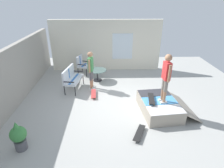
# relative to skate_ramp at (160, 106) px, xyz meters

# --- Properties ---
(ground_plane) EXTENTS (12.00, 12.00, 0.10)m
(ground_plane) POSITION_rel_skate_ramp_xyz_m (0.60, 1.46, -0.29)
(ground_plane) COLOR #A8A8A3
(back_wall_cinderblock) EXTENTS (9.00, 0.20, 2.21)m
(back_wall_cinderblock) POSITION_rel_skate_ramp_xyz_m (0.60, 5.46, 0.86)
(back_wall_cinderblock) COLOR #9E998E
(back_wall_cinderblock) RESTS_ON ground_plane
(house_facade) EXTENTS (0.23, 6.00, 2.76)m
(house_facade) POSITION_rel_skate_ramp_xyz_m (4.40, 1.95, 1.14)
(house_facade) COLOR silver
(house_facade) RESTS_ON ground_plane
(skate_ramp) EXTENTS (1.94, 2.03, 0.48)m
(skate_ramp) POSITION_rel_skate_ramp_xyz_m (0.00, 0.00, 0.00)
(skate_ramp) COLOR gray
(skate_ramp) RESTS_ON ground_plane
(patio_bench) EXTENTS (1.33, 0.77, 1.02)m
(patio_bench) POSITION_rel_skate_ramp_xyz_m (1.91, 3.51, 0.37)
(patio_bench) COLOR black
(patio_bench) RESTS_ON ground_plane
(patio_chair_near_house) EXTENTS (0.75, 0.70, 1.02)m
(patio_chair_near_house) POSITION_rel_skate_ramp_xyz_m (3.69, 3.25, 0.37)
(patio_chair_near_house) COLOR black
(patio_chair_near_house) RESTS_ON ground_plane
(patio_table) EXTENTS (0.90, 0.90, 0.57)m
(patio_table) POSITION_rel_skate_ramp_xyz_m (2.82, 2.40, 0.16)
(patio_table) COLOR black
(patio_table) RESTS_ON ground_plane
(person_watching) EXTENTS (0.47, 0.29, 1.73)m
(person_watching) POSITION_rel_skate_ramp_xyz_m (1.95, 2.62, 0.78)
(person_watching) COLOR silver
(person_watching) RESTS_ON ground_plane
(person_skater) EXTENTS (0.48, 0.28, 1.74)m
(person_skater) POSITION_rel_skate_ramp_xyz_m (-0.09, -0.05, 1.26)
(person_skater) COLOR silver
(person_skater) RESTS_ON skate_ramp
(skateboard_by_bench) EXTENTS (0.81, 0.24, 0.10)m
(skateboard_by_bench) POSITION_rel_skate_ramp_xyz_m (1.29, 2.50, -0.16)
(skateboard_by_bench) COLOR #B23838
(skateboard_by_bench) RESTS_ON ground_plane
(skateboard_spare) EXTENTS (0.81, 0.51, 0.10)m
(skateboard_spare) POSITION_rel_skate_ramp_xyz_m (-1.24, 0.93, -0.16)
(skateboard_spare) COLOR black
(skateboard_spare) RESTS_ON ground_plane
(skateboard_on_ramp) EXTENTS (0.82, 0.31, 0.10)m
(skateboard_on_ramp) POSITION_rel_skate_ramp_xyz_m (-0.01, 0.34, 0.33)
(skateboard_on_ramp) COLOR black
(skateboard_on_ramp) RESTS_ON skate_ramp
(potted_plant) EXTENTS (0.44, 0.44, 0.92)m
(potted_plant) POSITION_rel_skate_ramp_xyz_m (-1.71, 4.31, 0.22)
(potted_plant) COLOR #515156
(potted_plant) RESTS_ON ground_plane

